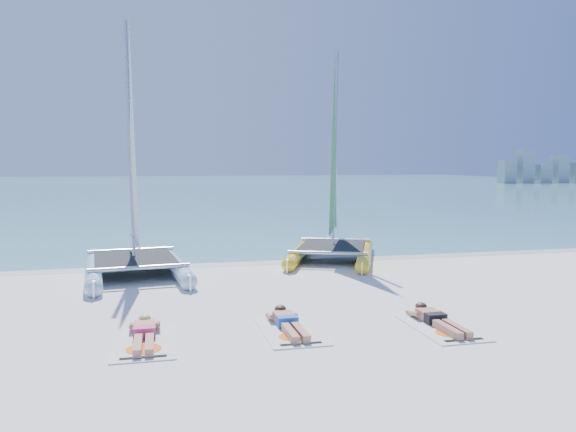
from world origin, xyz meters
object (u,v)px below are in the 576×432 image
catamaran_yellow (334,189)px  towel_a (144,343)px  catamaran_blue (133,194)px  towel_b (290,331)px  sunbather_a (144,333)px  sunbather_b (288,322)px  towel_c (442,328)px  sunbather_c (437,319)px

catamaran_yellow → towel_a: 9.64m
catamaran_blue → towel_b: bearing=-70.5°
catamaran_blue → sunbather_a: catamaran_blue is taller
towel_b → sunbather_b: (0.00, 0.19, 0.11)m
sunbather_a → sunbather_b: size_ratio=1.00×
towel_c → sunbather_c: sunbather_c is taller
towel_c → sunbather_c: bearing=90.0°
sunbather_c → sunbather_b: bearing=171.0°
catamaran_yellow → sunbather_a: 9.47m
sunbather_a → towel_a: bearing=-90.0°
catamaran_blue → towel_b: catamaran_blue is taller
catamaran_blue → towel_a: (0.35, -6.07, -2.13)m
towel_c → sunbather_c: (-0.00, 0.19, 0.11)m
towel_a → towel_c: same height
towel_a → sunbather_b: size_ratio=1.07×
catamaran_yellow → catamaran_blue: bearing=-144.1°
sunbather_b → sunbather_c: size_ratio=1.00×
towel_a → sunbather_a: size_ratio=1.07×
towel_b → sunbather_b: sunbather_b is taller
towel_a → sunbather_b: bearing=6.1°
towel_a → sunbather_c: (5.19, -0.16, 0.11)m
catamaran_blue → towel_a: 6.44m
catamaran_blue → towel_b: (2.85, -5.99, -2.13)m
towel_b → towel_c: (2.70, -0.43, 0.00)m
towel_a → sunbather_a: 0.22m
catamaran_yellow → sunbather_c: 7.93m
catamaran_yellow → towel_b: bearing=-90.5°
towel_c → sunbather_c: size_ratio=1.07×
towel_b → towel_c: same height
catamaran_blue → towel_a: bearing=-92.6°
sunbather_a → sunbather_b: (2.50, 0.07, 0.00)m
towel_a → sunbather_a: (0.00, 0.19, 0.11)m
sunbather_c → towel_a: bearing=178.2°
catamaran_yellow → towel_c: size_ratio=3.68×
towel_b → sunbather_c: bearing=-5.0°
sunbather_b → towel_c: (2.70, -0.62, -0.11)m
sunbather_b → towel_c: 2.77m
sunbather_a → sunbather_c: (5.19, -0.35, 0.00)m
catamaran_blue → towel_c: bearing=-55.1°
towel_a → towel_c: (5.19, -0.35, 0.00)m
sunbather_b → sunbather_c: 2.73m
towel_a → towel_b: same height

